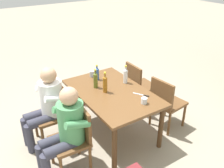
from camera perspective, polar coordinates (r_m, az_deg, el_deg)
name	(u,v)px	position (r m, az deg, el deg)	size (l,w,h in m)	color
ground_plane	(112,132)	(4.00, 0.00, -10.95)	(24.00, 24.00, 0.00)	gray
dining_table	(112,97)	(3.64, 0.00, -2.97)	(1.49, 0.94, 0.74)	brown
chair_near_left	(55,111)	(3.69, -13.01, -6.05)	(0.46, 0.46, 0.87)	brown
chair_near_right	(75,136)	(3.18, -8.57, -11.76)	(0.46, 0.46, 0.87)	brown
chair_far_right	(166,101)	(3.92, 12.33, -3.89)	(0.49, 0.49, 0.87)	brown
chair_far_left	(138,84)	(4.35, 6.14, -0.05)	(0.45, 0.45, 0.87)	brown
person_in_white_shirt	(46,103)	(3.58, -14.93, -4.28)	(0.47, 0.61, 1.18)	white
person_in_plaid_shirt	(66,128)	(3.05, -10.71, -9.91)	(0.47, 0.61, 1.18)	#4C935B
bottle_blue	(97,73)	(3.90, -3.49, 2.49)	(0.06, 0.06, 0.25)	#2D56A3
bottle_olive	(96,80)	(3.65, -3.83, 1.01)	(0.06, 0.06, 0.30)	#566623
bottle_amber	(105,84)	(3.51, -1.61, 0.11)	(0.06, 0.06, 0.32)	#996019
bottle_clear	(125,75)	(3.79, 3.14, 1.99)	(0.06, 0.06, 0.29)	white
cup_steel	(92,74)	(4.02, -4.70, 2.34)	(0.07, 0.07, 0.10)	#B2B7BC
cup_glass	(144,101)	(3.31, 7.45, -3.85)	(0.08, 0.08, 0.08)	silver
table_knife	(142,95)	(3.52, 7.00, -2.53)	(0.22, 0.14, 0.01)	silver
backpack_by_near_side	(82,91)	(4.70, -6.97, -1.59)	(0.30, 0.25, 0.45)	maroon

